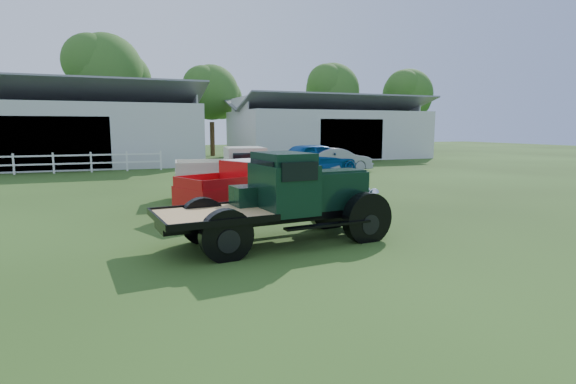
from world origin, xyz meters
name	(u,v)px	position (x,y,z in m)	size (l,w,h in m)	color
ground	(299,246)	(0.00, 0.00, 0.00)	(120.00, 120.00, 0.00)	#243913
shed_left	(61,125)	(-7.00, 26.00, 2.80)	(18.80, 10.20, 5.60)	#BBBBBB
shed_right	(327,128)	(14.00, 27.00, 2.60)	(16.80, 9.20, 5.20)	#BBBBBB
fence_rail	(34,164)	(-8.00, 20.00, 0.60)	(14.20, 0.16, 1.20)	white
tree_b	(107,91)	(-4.00, 34.00, 5.75)	(6.90, 6.90, 11.50)	#375622
tree_c	(212,107)	(5.00, 33.00, 4.50)	(5.40, 5.40, 9.00)	#375622
tree_d	(332,105)	(18.00, 34.00, 5.00)	(6.00, 6.00, 10.00)	#375622
tree_e	(407,108)	(26.00, 32.00, 4.75)	(5.70, 5.70, 9.50)	#375622
vintage_flatbed	(279,198)	(-0.30, 0.46, 1.03)	(5.22, 2.07, 2.07)	black
red_pickup	(247,186)	(0.09, 4.47, 0.82)	(4.49, 1.73, 1.64)	red
white_pickup	(242,173)	(0.70, 7.19, 0.93)	(5.08, 1.97, 1.87)	beige
misc_car_blue	(317,158)	(7.33, 14.82, 0.88)	(2.07, 5.14, 1.75)	#0B448B
misc_car_grey	(336,160)	(8.55, 14.77, 0.72)	(1.51, 4.34, 1.43)	gray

